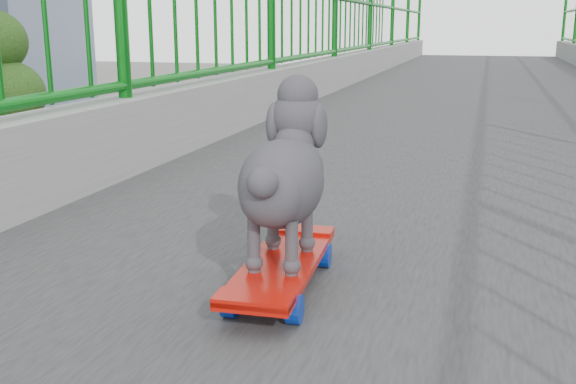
% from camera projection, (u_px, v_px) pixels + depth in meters
% --- Properties ---
extents(railing, '(3.00, 24.00, 1.42)m').
position_uv_depth(railing, '(471.00, 133.00, 2.44)').
color(railing, gray).
rests_on(railing, footbridge).
extents(skateboard, '(0.19, 0.54, 0.07)m').
position_uv_depth(skateboard, '(282.00, 268.00, 1.54)').
color(skateboard, red).
rests_on(skateboard, footbridge).
extents(poodle, '(0.20, 0.45, 0.37)m').
position_uv_depth(poodle, '(284.00, 173.00, 1.51)').
color(poodle, '#312E33').
rests_on(poodle, skateboard).
extents(car_5, '(1.50, 4.31, 1.42)m').
position_uv_depth(car_5, '(266.00, 261.00, 20.26)').
color(car_5, red).
rests_on(car_5, ground).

